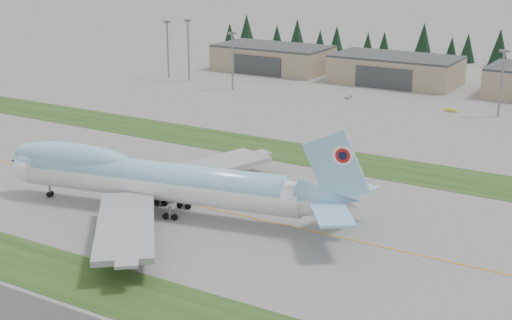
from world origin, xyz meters
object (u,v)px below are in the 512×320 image
Objects in this scene: hangar_center at (396,69)px; service_vehicle_a at (348,98)px; boeing_747_freighter at (156,180)px; hangar_left at (273,58)px; service_vehicle_b at (451,112)px.

hangar_center reaches higher than service_vehicle_a.
service_vehicle_a is at bearing 83.97° from boeing_747_freighter.
hangar_left reaches higher than service_vehicle_a.
service_vehicle_a is at bearing -97.04° from hangar_center.
hangar_center is 11.90× the size of service_vehicle_b.
hangar_left is (-61.17, 156.85, -1.54)m from boeing_747_freighter.
boeing_747_freighter reaches higher than hangar_left.
service_vehicle_a is 37.35m from service_vehicle_b.
hangar_center is at bearing 34.19° from service_vehicle_b.
hangar_center is 35.84m from service_vehicle_a.
hangar_center is at bearing 0.00° from hangar_left.
boeing_747_freighter is at bearing -81.10° from service_vehicle_a.
boeing_747_freighter reaches higher than service_vehicle_a.
service_vehicle_a is 0.83× the size of service_vehicle_b.
service_vehicle_b is (32.96, -37.13, -5.39)m from hangar_center.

